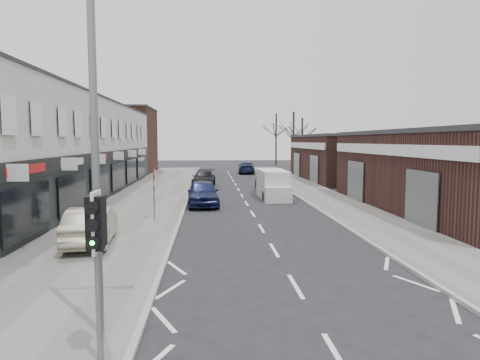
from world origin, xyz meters
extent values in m
plane|color=black|center=(0.00, 0.00, 0.00)|extent=(160.00, 160.00, 0.00)
cube|color=slate|center=(-6.75, 22.00, 0.06)|extent=(5.50, 64.00, 0.12)
cube|color=slate|center=(5.75, 22.00, 0.06)|extent=(3.50, 64.00, 0.12)
cube|color=beige|center=(-13.50, 19.50, 3.55)|extent=(8.00, 41.00, 7.10)
cube|color=#48271F|center=(-13.50, 45.00, 4.00)|extent=(8.00, 10.00, 8.00)
cube|color=#3B201A|center=(12.50, 14.00, 2.25)|extent=(10.00, 18.00, 4.50)
cube|color=#3B201A|center=(12.50, 34.00, 2.25)|extent=(10.00, 16.00, 4.50)
cylinder|color=slate|center=(-4.40, -2.00, 1.62)|extent=(0.12, 0.12, 3.00)
cube|color=silver|center=(-4.40, -2.00, 2.67)|extent=(0.05, 0.55, 1.10)
cube|color=black|center=(-4.40, -2.12, 2.67)|extent=(0.28, 0.22, 0.95)
sphere|color=#0CE533|center=(-4.40, -2.24, 2.37)|extent=(0.18, 0.18, 0.18)
cube|color=black|center=(-4.40, -1.88, 2.67)|extent=(0.26, 0.20, 0.90)
cylinder|color=slate|center=(-4.70, -0.80, 4.12)|extent=(0.16, 0.16, 8.00)
cylinder|color=slate|center=(-5.20, 12.00, 1.37)|extent=(0.07, 0.07, 2.50)
cube|color=white|center=(-5.15, 12.00, 1.97)|extent=(0.04, 0.45, 0.25)
cube|color=silver|center=(2.11, 20.67, 1.00)|extent=(1.88, 4.41, 2.00)
cube|color=silver|center=(2.11, 18.10, 0.52)|extent=(1.77, 0.79, 1.05)
cylinder|color=black|center=(1.30, 19.14, 0.33)|extent=(0.21, 0.67, 0.67)
cylinder|color=black|center=(2.93, 19.14, 0.33)|extent=(0.21, 0.67, 0.67)
cylinder|color=black|center=(1.30, 22.20, 0.33)|extent=(0.21, 0.67, 0.67)
cylinder|color=black|center=(2.93, 22.20, 0.33)|extent=(0.21, 0.67, 0.67)
imported|color=#AAA188|center=(-6.98, 7.05, 0.85)|extent=(2.00, 4.55, 1.45)
imported|color=black|center=(-8.06, 11.19, 0.91)|extent=(0.65, 0.50, 1.59)
imported|color=#151D44|center=(-2.84, 17.30, 0.81)|extent=(2.16, 4.84, 1.62)
imported|color=black|center=(-2.91, 29.00, 0.71)|extent=(2.23, 4.98, 1.42)
imported|color=silver|center=(2.20, 22.87, 0.78)|extent=(1.96, 4.84, 1.56)
imported|color=black|center=(2.51, 26.11, 0.82)|extent=(2.14, 4.88, 1.63)
imported|color=#121E3A|center=(2.20, 43.65, 0.71)|extent=(2.31, 5.04, 1.43)
camera|label=1|loc=(-2.40, -9.59, 4.10)|focal=32.00mm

